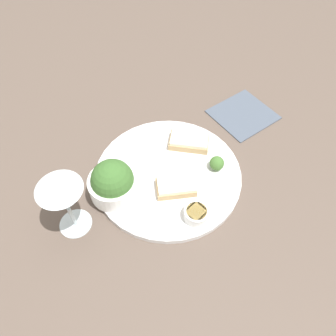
{
  "coord_description": "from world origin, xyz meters",
  "views": [
    {
      "loc": [
        0.16,
        0.42,
        0.64
      ],
      "look_at": [
        0.0,
        0.0,
        0.03
      ],
      "focal_mm": 35.0,
      "sensor_mm": 36.0,
      "label": 1
    }
  ],
  "objects_px": {
    "cheese_toast_near": "(189,141)",
    "napkin": "(243,114)",
    "cheese_toast_far": "(174,187)",
    "wine_glass": "(65,201)",
    "sauce_ramekin": "(196,213)",
    "salad_bowl": "(113,183)"
  },
  "relations": [
    {
      "from": "sauce_ramekin",
      "to": "napkin",
      "type": "xyz_separation_m",
      "value": [
        -0.26,
        -0.25,
        -0.03
      ]
    },
    {
      "from": "sauce_ramekin",
      "to": "cheese_toast_near",
      "type": "relative_size",
      "value": 0.47
    },
    {
      "from": "salad_bowl",
      "to": "cheese_toast_near",
      "type": "relative_size",
      "value": 0.97
    },
    {
      "from": "cheese_toast_near",
      "to": "cheese_toast_far",
      "type": "relative_size",
      "value": 1.16
    },
    {
      "from": "salad_bowl",
      "to": "sauce_ramekin",
      "type": "height_order",
      "value": "salad_bowl"
    },
    {
      "from": "wine_glass",
      "to": "salad_bowl",
      "type": "bearing_deg",
      "value": -158.66
    },
    {
      "from": "sauce_ramekin",
      "to": "napkin",
      "type": "distance_m",
      "value": 0.36
    },
    {
      "from": "sauce_ramekin",
      "to": "cheese_toast_near",
      "type": "distance_m",
      "value": 0.21
    },
    {
      "from": "wine_glass",
      "to": "napkin",
      "type": "bearing_deg",
      "value": -161.89
    },
    {
      "from": "cheese_toast_near",
      "to": "napkin",
      "type": "bearing_deg",
      "value": -163.8
    },
    {
      "from": "cheese_toast_far",
      "to": "sauce_ramekin",
      "type": "bearing_deg",
      "value": 102.89
    },
    {
      "from": "cheese_toast_near",
      "to": "wine_glass",
      "type": "relative_size",
      "value": 0.82
    },
    {
      "from": "salad_bowl",
      "to": "cheese_toast_near",
      "type": "distance_m",
      "value": 0.23
    },
    {
      "from": "cheese_toast_far",
      "to": "wine_glass",
      "type": "relative_size",
      "value": 0.71
    },
    {
      "from": "cheese_toast_far",
      "to": "napkin",
      "type": "relative_size",
      "value": 0.52
    },
    {
      "from": "sauce_ramekin",
      "to": "wine_glass",
      "type": "bearing_deg",
      "value": -19.2
    },
    {
      "from": "sauce_ramekin",
      "to": "cheese_toast_far",
      "type": "relative_size",
      "value": 0.55
    },
    {
      "from": "cheese_toast_far",
      "to": "napkin",
      "type": "height_order",
      "value": "cheese_toast_far"
    },
    {
      "from": "sauce_ramekin",
      "to": "wine_glass",
      "type": "relative_size",
      "value": 0.39
    },
    {
      "from": "wine_glass",
      "to": "napkin",
      "type": "distance_m",
      "value": 0.54
    },
    {
      "from": "salad_bowl",
      "to": "wine_glass",
      "type": "height_order",
      "value": "wine_glass"
    },
    {
      "from": "wine_glass",
      "to": "napkin",
      "type": "xyz_separation_m",
      "value": [
        -0.5,
        -0.16,
        -0.09
      ]
    }
  ]
}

